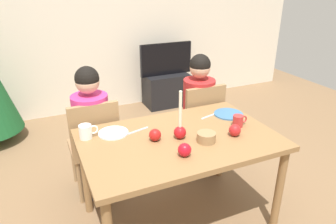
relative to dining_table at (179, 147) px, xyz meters
name	(u,v)px	position (x,y,z in m)	size (l,w,h in m)	color
ground_plane	(178,218)	(0.00, 0.00, -0.67)	(7.68, 7.68, 0.00)	brown
back_wall	(96,18)	(0.00, 2.60, 0.63)	(6.40, 0.10, 2.60)	beige
dining_table	(179,147)	(0.00, 0.00, 0.00)	(1.40, 0.90, 0.75)	olive
chair_left	(94,143)	(-0.51, 0.61, -0.15)	(0.40, 0.40, 0.90)	#99754C
chair_right	(199,122)	(0.52, 0.61, -0.15)	(0.40, 0.40, 0.90)	#99754C
person_left_child	(93,135)	(-0.51, 0.64, -0.10)	(0.30, 0.30, 1.17)	#33384C
person_right_child	(198,115)	(0.52, 0.64, -0.10)	(0.30, 0.30, 1.17)	#33384C
tv_stand	(166,90)	(0.90, 2.30, -0.43)	(0.64, 0.40, 0.48)	black
tv	(166,59)	(0.90, 2.30, 0.04)	(0.79, 0.05, 0.46)	black
candle_centerpiece	(180,129)	(0.00, -0.01, 0.16)	(0.09, 0.09, 0.36)	red
plate_left	(113,133)	(-0.42, 0.25, 0.09)	(0.22, 0.22, 0.01)	silver
plate_right	(228,114)	(0.55, 0.19, 0.09)	(0.24, 0.24, 0.01)	teal
mug_left	(86,132)	(-0.61, 0.26, 0.13)	(0.14, 0.09, 0.10)	white
mug_right	(238,121)	(0.49, -0.02, 0.13)	(0.12, 0.08, 0.09)	#B72D2D
fork_left	(138,131)	(-0.24, 0.21, 0.09)	(0.18, 0.01, 0.01)	silver
fork_right	(209,116)	(0.39, 0.23, 0.09)	(0.18, 0.01, 0.01)	silver
bowl_walnuts	(206,137)	(0.15, -0.13, 0.12)	(0.13, 0.13, 0.07)	#99754C
apple_near_candle	(235,130)	(0.38, -0.14, 0.13)	(0.09, 0.09, 0.09)	red
apple_by_left_plate	(155,135)	(-0.17, 0.03, 0.13)	(0.09, 0.09, 0.09)	#B11917
apple_by_right_mug	(185,150)	(-0.08, -0.24, 0.13)	(0.09, 0.09, 0.09)	red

